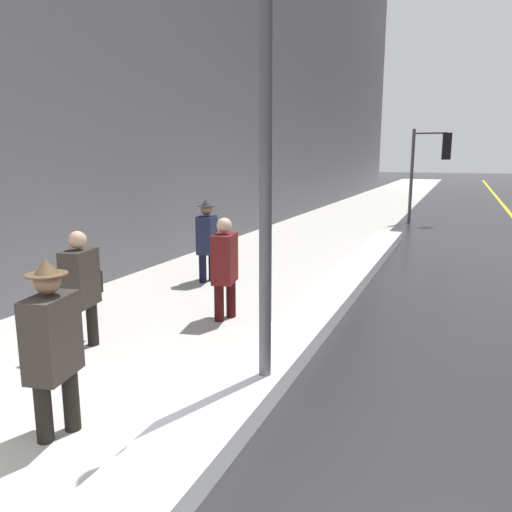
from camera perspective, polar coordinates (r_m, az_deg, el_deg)
The scene contains 9 objects.
sidewalk_slab at distance 17.56m, azimuth 8.84°, elevation 3.51°, with size 4.00×80.00×0.01m.
snow_bank_curb at distance 8.29m, azimuth 8.76°, elevation -4.40°, with size 0.68×13.85×0.22m.
building_facade_left at distance 24.22m, azimuth -0.10°, elevation 22.95°, with size 6.00×36.00×14.50m.
lamp_post at distance 4.61m, azimuth 1.13°, elevation 13.45°, with size 0.28×0.28×4.08m.
traffic_light_near at distance 18.68m, azimuth 19.69°, elevation 10.71°, with size 1.31×0.32×3.29m.
pedestrian_in_fedora at distance 4.44m, azimuth -22.25°, elevation -9.11°, with size 0.36×0.52×1.54m.
pedestrian_nearside at distance 6.40m, azimuth -19.35°, elevation -3.08°, with size 0.36×0.71×1.47m.
pedestrian_trailing at distance 7.12m, azimuth -3.60°, elevation -0.92°, with size 0.37×0.53×1.49m.
pedestrian_with_shoulder_bag at distance 9.35m, azimuth -5.60°, elevation 2.13°, with size 0.37×0.71×1.57m.
Camera 1 is at (2.03, -1.93, 2.32)m, focal length 35.00 mm.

